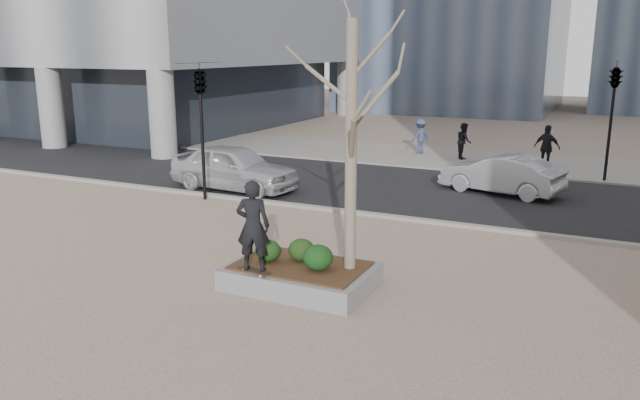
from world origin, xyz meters
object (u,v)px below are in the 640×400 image
at_px(skateboarder, 253,226).
at_px(police_car, 234,167).
at_px(planter, 301,276).
at_px(skateboard, 254,271).

distance_m(skateboarder, police_car, 9.79).
xyz_separation_m(planter, skateboarder, (-0.67, -0.78, 1.24)).
distance_m(skateboard, skateboarder, 0.97).
xyz_separation_m(skateboarder, police_car, (-5.68, 7.95, -0.63)).
bearing_deg(planter, skateboarder, -130.58).
relative_size(planter, police_car, 0.63).
bearing_deg(skateboarder, police_car, -72.64).
height_order(skateboard, police_car, police_car).
xyz_separation_m(planter, police_car, (-6.35, 7.18, 0.60)).
relative_size(planter, skateboard, 3.85).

